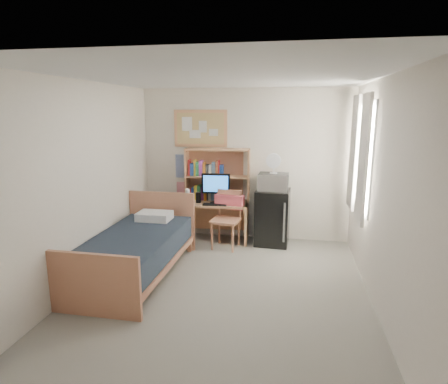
% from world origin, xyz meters
% --- Properties ---
extents(floor, '(3.60, 4.20, 0.02)m').
position_xyz_m(floor, '(0.00, 0.00, -0.01)').
color(floor, gray).
rests_on(floor, ground).
extents(ceiling, '(3.60, 4.20, 0.02)m').
position_xyz_m(ceiling, '(0.00, 0.00, 2.60)').
color(ceiling, silver).
rests_on(ceiling, wall_back).
extents(wall_back, '(3.60, 0.04, 2.60)m').
position_xyz_m(wall_back, '(0.00, 2.10, 1.30)').
color(wall_back, white).
rests_on(wall_back, floor).
extents(wall_front, '(3.60, 0.04, 2.60)m').
position_xyz_m(wall_front, '(0.00, -2.10, 1.30)').
color(wall_front, white).
rests_on(wall_front, floor).
extents(wall_left, '(0.04, 4.20, 2.60)m').
position_xyz_m(wall_left, '(-1.80, 0.00, 1.30)').
color(wall_left, white).
rests_on(wall_left, floor).
extents(wall_right, '(0.04, 4.20, 2.60)m').
position_xyz_m(wall_right, '(1.80, 0.00, 1.30)').
color(wall_right, white).
rests_on(wall_right, floor).
extents(window_unit, '(0.10, 1.40, 1.70)m').
position_xyz_m(window_unit, '(1.75, 1.20, 1.60)').
color(window_unit, white).
rests_on(window_unit, wall_right).
extents(curtain_left, '(0.04, 0.55, 1.70)m').
position_xyz_m(curtain_left, '(1.72, 0.80, 1.60)').
color(curtain_left, white).
rests_on(curtain_left, wall_right).
extents(curtain_right, '(0.04, 0.55, 1.70)m').
position_xyz_m(curtain_right, '(1.72, 1.60, 1.60)').
color(curtain_right, white).
rests_on(curtain_right, wall_right).
extents(bulletin_board, '(0.94, 0.03, 0.64)m').
position_xyz_m(bulletin_board, '(-0.78, 2.08, 1.92)').
color(bulletin_board, tan).
rests_on(bulletin_board, wall_back).
extents(poster_wave, '(0.30, 0.01, 0.42)m').
position_xyz_m(poster_wave, '(-1.10, 2.09, 1.25)').
color(poster_wave, '#254496').
rests_on(poster_wave, wall_back).
extents(poster_japan, '(0.28, 0.01, 0.36)m').
position_xyz_m(poster_japan, '(-1.10, 2.09, 0.78)').
color(poster_japan, '#C6233D').
rests_on(poster_japan, wall_back).
extents(desk, '(1.12, 0.61, 0.68)m').
position_xyz_m(desk, '(-0.45, 1.80, 0.34)').
color(desk, tan).
rests_on(desk, floor).
extents(desk_chair, '(0.54, 0.54, 0.95)m').
position_xyz_m(desk_chair, '(-0.23, 1.47, 0.48)').
color(desk_chair, tan).
rests_on(desk_chair, floor).
extents(mini_fridge, '(0.58, 0.58, 0.93)m').
position_xyz_m(mini_fridge, '(0.52, 1.81, 0.47)').
color(mini_fridge, black).
rests_on(mini_fridge, floor).
extents(bed, '(1.08, 2.11, 0.58)m').
position_xyz_m(bed, '(-1.25, 0.19, 0.29)').
color(bed, black).
rests_on(bed, floor).
extents(hutch, '(1.13, 0.35, 0.91)m').
position_xyz_m(hutch, '(-0.45, 1.95, 1.14)').
color(hutch, tan).
rests_on(hutch, desk).
extents(monitor, '(0.48, 0.06, 0.51)m').
position_xyz_m(monitor, '(-0.44, 1.74, 0.94)').
color(monitor, black).
rests_on(monitor, desk).
extents(keyboard, '(0.40, 0.15, 0.02)m').
position_xyz_m(keyboard, '(-0.43, 1.60, 0.69)').
color(keyboard, black).
rests_on(keyboard, desk).
extents(speaker_left, '(0.08, 0.08, 0.18)m').
position_xyz_m(speaker_left, '(-0.74, 1.72, 0.77)').
color(speaker_left, black).
rests_on(speaker_left, desk).
extents(speaker_right, '(0.08, 0.08, 0.18)m').
position_xyz_m(speaker_right, '(-0.14, 1.76, 0.77)').
color(speaker_right, black).
rests_on(speaker_right, desk).
extents(water_bottle, '(0.08, 0.08, 0.25)m').
position_xyz_m(water_bottle, '(-0.92, 1.67, 0.80)').
color(water_bottle, white).
rests_on(water_bottle, desk).
extents(hoodie, '(0.50, 0.22, 0.23)m').
position_xyz_m(hoodie, '(-0.20, 1.67, 0.74)').
color(hoodie, '#F75E67').
rests_on(hoodie, desk_chair).
extents(microwave, '(0.50, 0.39, 0.28)m').
position_xyz_m(microwave, '(0.51, 1.79, 1.07)').
color(microwave, '#BCBCC1').
rests_on(microwave, mini_fridge).
extents(desk_fan, '(0.25, 0.25, 0.30)m').
position_xyz_m(desk_fan, '(0.51, 1.79, 1.36)').
color(desk_fan, white).
rests_on(desk_fan, microwave).
extents(pillow, '(0.51, 0.36, 0.12)m').
position_xyz_m(pillow, '(-1.25, 0.94, 0.64)').
color(pillow, white).
rests_on(pillow, bed).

